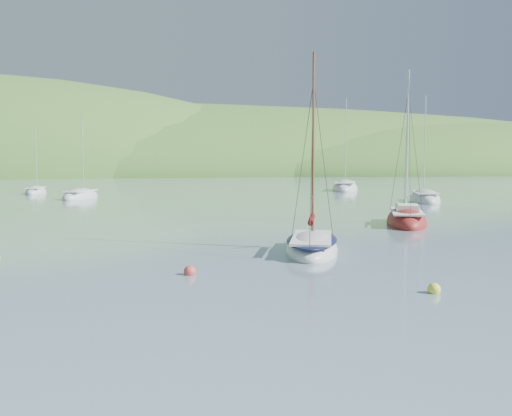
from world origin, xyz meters
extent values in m
plane|color=slate|center=(0.00, 0.00, 0.00)|extent=(700.00, 700.00, 0.00)
ellipsoid|color=#3D722B|center=(0.00, 170.00, 0.00)|extent=(440.00, 110.00, 44.00)
ellipsoid|color=#3D722B|center=(90.00, 160.00, 0.00)|extent=(240.00, 100.00, 34.00)
ellipsoid|color=silver|center=(3.33, 7.22, 0.11)|extent=(4.34, 6.81, 1.57)
cube|color=silver|center=(3.29, 7.10, 0.67)|extent=(3.31, 5.28, 0.10)
cylinder|color=brown|center=(3.59, 7.94, 4.90)|extent=(0.12, 0.12, 8.52)
ellipsoid|color=#101439|center=(3.33, 7.22, 0.57)|extent=(4.28, 6.73, 0.27)
cylinder|color=#5A0908|center=(3.08, 6.50, 1.58)|extent=(1.25, 2.97, 0.24)
ellipsoid|color=maroon|center=(12.81, 16.59, 0.15)|extent=(5.30, 7.82, 2.04)
cube|color=silver|center=(12.75, 16.45, 0.87)|extent=(4.05, 6.06, 0.10)
cylinder|color=white|center=(13.16, 17.40, 5.46)|extent=(0.12, 0.12, 9.27)
cube|color=silver|center=(12.75, 16.45, 1.11)|extent=(2.10, 2.46, 0.42)
cylinder|color=white|center=(12.45, 15.77, 1.78)|extent=(1.51, 3.30, 0.09)
ellipsoid|color=silver|center=(-10.31, 47.12, 0.14)|extent=(4.74, 7.70, 1.98)
cube|color=silver|center=(-10.36, 46.98, 0.84)|extent=(3.62, 5.98, 0.10)
cylinder|color=white|center=(-10.04, 47.95, 5.16)|extent=(0.12, 0.12, 8.71)
ellipsoid|color=silver|center=(23.91, 56.60, 0.19)|extent=(7.01, 10.24, 2.63)
cube|color=silver|center=(23.83, 56.42, 1.11)|extent=(5.36, 7.94, 0.10)
cylinder|color=white|center=(24.37, 57.67, 6.88)|extent=(0.12, 0.12, 11.63)
ellipsoid|color=silver|center=(-16.59, 57.71, 0.12)|extent=(2.52, 6.45, 1.74)
cube|color=silver|center=(-16.59, 57.58, 0.74)|extent=(1.89, 5.03, 0.10)
cylinder|color=white|center=(-16.55, 58.47, 4.52)|extent=(0.12, 0.12, 7.63)
ellipsoid|color=silver|center=(24.17, 35.04, 0.16)|extent=(5.65, 8.65, 2.23)
cube|color=silver|center=(24.11, 34.88, 0.94)|extent=(4.32, 6.71, 0.10)
cylinder|color=white|center=(24.52, 35.95, 5.80)|extent=(0.12, 0.12, 9.80)
sphere|color=yellow|center=(4.64, -1.37, 0.12)|extent=(0.42, 0.42, 0.42)
sphere|color=#C5433C|center=(-2.66, 3.17, 0.12)|extent=(0.45, 0.45, 0.45)
camera|label=1|loc=(-4.62, -17.56, 4.22)|focal=40.00mm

